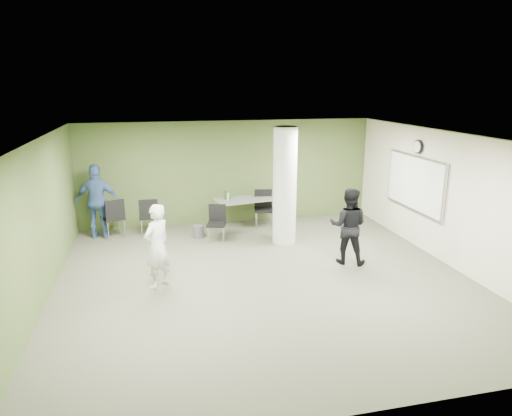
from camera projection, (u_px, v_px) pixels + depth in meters
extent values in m
plane|color=#4D4D3D|center=(264.00, 278.00, 9.06)|extent=(8.00, 8.00, 0.00)
plane|color=white|center=(265.00, 137.00, 8.33)|extent=(8.00, 8.00, 0.00)
cube|color=#4E602D|center=(229.00, 173.00, 12.45)|extent=(8.00, 2.80, 0.02)
cube|color=#4E602D|center=(38.00, 225.00, 7.82)|extent=(0.02, 8.00, 2.80)
cube|color=beige|center=(449.00, 199.00, 9.56)|extent=(0.02, 8.00, 2.80)
cylinder|color=silver|center=(285.00, 186.00, 10.79)|extent=(0.56, 0.56, 2.80)
cube|color=silver|center=(415.00, 183.00, 10.65)|extent=(0.04, 2.30, 1.30)
cube|color=white|center=(414.00, 183.00, 10.64)|extent=(0.02, 2.20, 1.20)
cylinder|color=black|center=(418.00, 147.00, 10.43)|extent=(0.05, 0.32, 0.32)
cylinder|color=white|center=(417.00, 147.00, 10.42)|extent=(0.02, 0.26, 0.26)
cube|color=gray|center=(248.00, 199.00, 12.10)|extent=(1.80, 1.03, 0.04)
cylinder|color=silver|center=(225.00, 220.00, 11.65)|extent=(0.04, 0.04, 0.76)
cylinder|color=silver|center=(278.00, 213.00, 12.23)|extent=(0.04, 0.04, 0.76)
cylinder|color=silver|center=(217.00, 214.00, 12.17)|extent=(0.04, 0.04, 0.76)
cylinder|color=silver|center=(269.00, 208.00, 12.76)|extent=(0.04, 0.04, 0.76)
cylinder|color=#27531B|center=(225.00, 195.00, 11.95)|extent=(0.07, 0.07, 0.25)
cylinder|color=#B2B2B7|center=(228.00, 196.00, 11.94)|extent=(0.06, 0.06, 0.18)
cylinder|color=#4C4C4C|center=(198.00, 232.00, 11.44)|extent=(0.27, 0.27, 0.31)
cube|color=black|center=(113.00, 218.00, 11.44)|extent=(0.65, 0.65, 0.05)
cube|color=black|center=(115.00, 210.00, 11.19)|extent=(0.46, 0.22, 0.49)
cylinder|color=silver|center=(119.00, 224.00, 11.78)|extent=(0.02, 0.02, 0.46)
cylinder|color=silver|center=(103.00, 227.00, 11.55)|extent=(0.02, 0.02, 0.46)
cylinder|color=silver|center=(125.00, 228.00, 11.45)|extent=(0.02, 0.02, 0.46)
cylinder|color=silver|center=(108.00, 231.00, 11.23)|extent=(0.02, 0.02, 0.46)
cube|color=black|center=(149.00, 216.00, 11.63)|extent=(0.48, 0.48, 0.05)
cube|color=black|center=(148.00, 209.00, 11.35)|extent=(0.46, 0.04, 0.47)
cylinder|color=silver|center=(157.00, 223.00, 11.92)|extent=(0.02, 0.02, 0.45)
cylinder|color=silver|center=(142.00, 224.00, 11.84)|extent=(0.02, 0.02, 0.45)
cylinder|color=silver|center=(158.00, 227.00, 11.55)|extent=(0.02, 0.02, 0.45)
cylinder|color=silver|center=(142.00, 228.00, 11.46)|extent=(0.02, 0.02, 0.45)
cube|color=black|center=(216.00, 224.00, 11.11)|extent=(0.54, 0.54, 0.05)
cube|color=black|center=(217.00, 213.00, 11.24)|extent=(0.42, 0.15, 0.43)
cylinder|color=silver|center=(208.00, 235.00, 11.00)|extent=(0.02, 0.02, 0.41)
cylinder|color=silver|center=(223.00, 236.00, 10.98)|extent=(0.02, 0.02, 0.41)
cylinder|color=silver|center=(210.00, 231.00, 11.35)|extent=(0.02, 0.02, 0.41)
cylinder|color=silver|center=(225.00, 231.00, 11.33)|extent=(0.02, 0.02, 0.41)
cube|color=black|center=(264.00, 210.00, 12.19)|extent=(0.57, 0.57, 0.05)
cube|color=black|center=(263.00, 198.00, 12.33)|extent=(0.47, 0.12, 0.48)
cylinder|color=silver|center=(257.00, 221.00, 12.04)|extent=(0.02, 0.02, 0.46)
cylinder|color=silver|center=(272.00, 221.00, 12.07)|extent=(0.02, 0.02, 0.46)
cylinder|color=silver|center=(256.00, 217.00, 12.44)|extent=(0.02, 0.02, 0.46)
cylinder|color=silver|center=(271.00, 217.00, 12.46)|extent=(0.02, 0.02, 0.46)
imported|color=silver|center=(157.00, 246.00, 8.49)|extent=(0.70, 0.69, 1.62)
imported|color=black|center=(348.00, 226.00, 9.67)|extent=(1.00, 0.93, 1.65)
imported|color=#3E5F9B|center=(98.00, 201.00, 11.28)|extent=(1.15, 0.65, 1.86)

